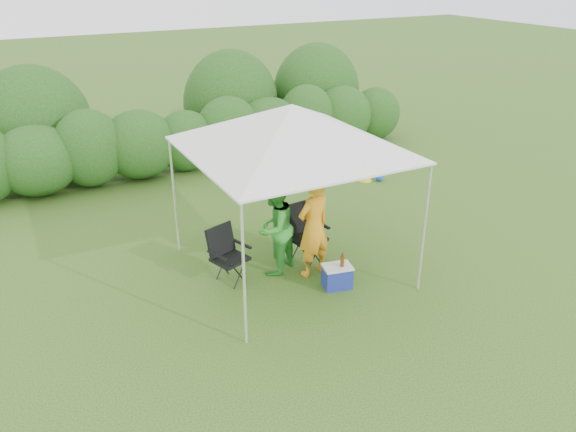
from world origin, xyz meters
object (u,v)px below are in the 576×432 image
man (314,227)px  cooler (337,276)px  chair_right (304,229)px  woman (275,228)px  canopy (292,128)px  chair_left (226,251)px

man → cooler: bearing=90.6°
chair_right → man: bearing=-108.5°
chair_right → man: (-0.10, -0.50, 0.29)m
woman → chair_right: bearing=162.0°
canopy → cooler: canopy is taller
chair_left → man: 1.46m
chair_right → man: 0.59m
chair_left → cooler: bearing=-53.9°
canopy → cooler: 2.45m
chair_left → man: man is taller
man → woman: (-0.52, 0.36, -0.05)m
woman → cooler: woman is taller
man → woman: bearing=-46.9°
canopy → man: size_ratio=1.80×
canopy → chair_right: size_ratio=3.04×
cooler → woman: bearing=137.2°
canopy → man: 1.65m
canopy → woman: 1.68m
man → cooler: (0.13, -0.56, -0.67)m
canopy → chair_left: bearing=170.9°
canopy → chair_right: bearing=29.8°
chair_right → cooler: size_ratio=1.99×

